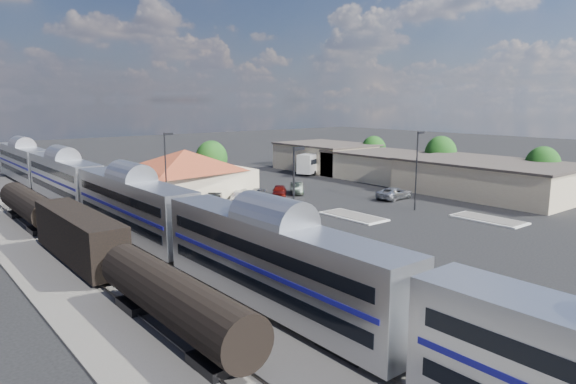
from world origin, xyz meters
TOP-DOWN VIEW (x-y plane):
  - ground at (0.00, 0.00)m, footprint 280.00×280.00m
  - railbed at (-21.00, 8.00)m, footprint 16.00×100.00m
  - platform at (-12.00, 6.00)m, footprint 5.50×92.00m
  - passenger_train at (-18.00, 8.43)m, footprint 3.00×104.00m
  - freight_cars at (-24.00, 4.31)m, footprint 2.80×46.00m
  - station_depot at (-4.56, 24.00)m, footprint 18.35×12.24m
  - buildings_east at (28.00, 14.28)m, footprint 14.40×51.40m
  - traffic_island_south at (4.00, 2.00)m, footprint 3.30×7.50m
  - traffic_island_north at (14.00, -8.00)m, footprint 3.30×7.50m
  - lamp_plat_s at (-10.90, -6.00)m, footprint 1.08×0.25m
  - lamp_plat_n at (-10.90, 16.00)m, footprint 1.08×0.25m
  - lamp_lot at (12.10, 0.00)m, footprint 1.08×0.25m
  - tree_east_a at (34.00, -4.00)m, footprint 4.56×4.56m
  - tree_east_b at (34.00, 12.00)m, footprint 4.94×4.94m
  - tree_east_c at (34.00, 26.00)m, footprint 4.41×4.41m
  - tree_depot at (3.00, 30.00)m, footprint 4.71×4.71m
  - pickup_truck at (-8.50, -10.64)m, footprint 5.60×3.70m
  - suv at (15.56, 5.83)m, footprint 5.64×2.89m
  - coach_bus at (24.00, 30.17)m, footprint 11.11×6.86m
  - person_a at (-11.28, -10.53)m, footprint 0.63×0.74m
  - person_b at (-13.34, -6.55)m, footprint 0.71×0.86m
  - parked_car_a at (-7.74, 16.41)m, footprint 3.59×3.92m
  - parked_car_b at (-4.54, 16.71)m, footprint 3.91×4.61m
  - parked_car_c at (-1.34, 16.41)m, footprint 4.62×5.01m
  - parked_car_d at (1.86, 16.71)m, footprint 4.65×5.09m
  - parked_car_e at (5.06, 16.41)m, footprint 4.20×4.53m
  - parked_car_f at (8.26, 16.71)m, footprint 3.80×4.49m

SIDE VIEW (x-z plane):
  - ground at x=0.00m, z-range 0.00..0.00m
  - railbed at x=-21.00m, z-range 0.00..0.12m
  - platform at x=-12.00m, z-range 0.00..0.18m
  - traffic_island_south at x=4.00m, z-range 0.00..0.21m
  - traffic_island_north at x=14.00m, z-range 0.00..0.21m
  - parked_car_a at x=-7.74m, z-range 0.00..1.30m
  - parked_car_d at x=1.86m, z-range 0.00..1.32m
  - parked_car_c at x=-1.34m, z-range 0.00..1.41m
  - parked_car_f at x=8.26m, z-range 0.00..1.45m
  - parked_car_b at x=-4.54m, z-range 0.00..1.49m
  - parked_car_e at x=5.06m, z-range 0.00..1.51m
  - suv at x=15.56m, z-range 0.00..1.53m
  - pickup_truck at x=-8.50m, z-range -0.05..1.77m
  - person_b at x=-13.34m, z-range 0.18..1.83m
  - person_a at x=-11.28m, z-range 0.18..1.91m
  - freight_cars at x=-24.00m, z-range -0.07..3.93m
  - coach_bus at x=24.00m, z-range 0.27..3.84m
  - buildings_east at x=28.00m, z-range -0.13..4.67m
  - passenger_train at x=-18.00m, z-range 0.09..5.64m
  - station_depot at x=-4.56m, z-range 0.03..6.23m
  - tree_east_c at x=34.00m, z-range 0.66..6.87m
  - tree_east_a at x=34.00m, z-range 0.68..7.10m
  - tree_depot at x=3.00m, z-range 0.71..7.34m
  - tree_east_b at x=34.00m, z-range 0.74..7.70m
  - lamp_plat_s at x=-10.90m, z-range 0.84..9.84m
  - lamp_plat_n at x=-10.90m, z-range 0.84..9.84m
  - lamp_lot at x=12.10m, z-range 0.84..9.84m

